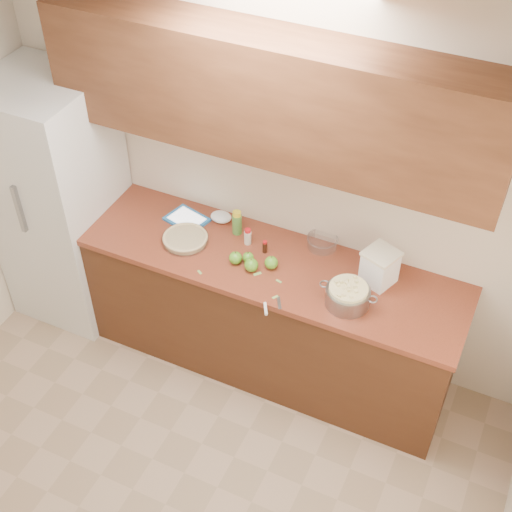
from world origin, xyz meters
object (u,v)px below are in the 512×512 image
at_px(colander, 348,296).
at_px(flour_canister, 380,267).
at_px(tablet, 187,219).
at_px(pie, 185,239).

xyz_separation_m(colander, flour_canister, (0.10, 0.25, 0.05)).
bearing_deg(colander, flour_canister, 67.65).
bearing_deg(flour_canister, colander, -112.35).
height_order(colander, flour_canister, flour_canister).
relative_size(colander, tablet, 1.16).
height_order(pie, colander, colander).
height_order(pie, tablet, pie).
bearing_deg(flour_canister, tablet, 179.30).
distance_m(pie, tablet, 0.21).
height_order(pie, flour_canister, flour_canister).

